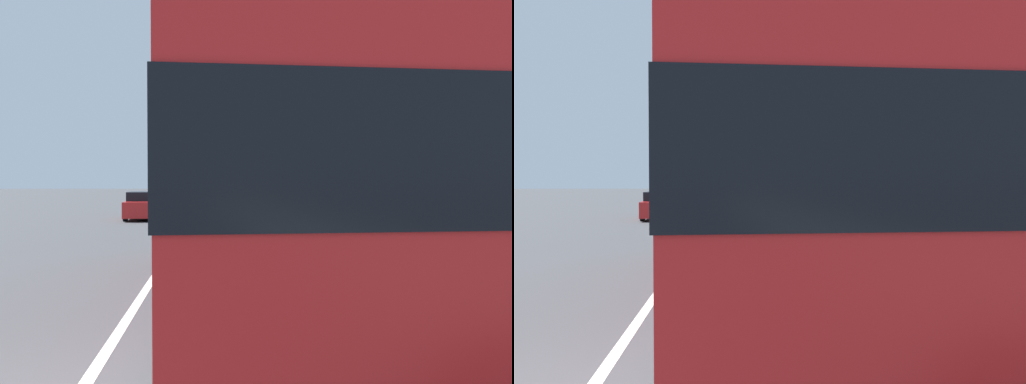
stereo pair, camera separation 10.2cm
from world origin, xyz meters
TOP-DOWN VIEW (x-y plane):
  - sidewalk_curb at (10.00, -6.51)m, footprint 110.00×3.60m
  - lane_divider_line at (10.00, 0.00)m, footprint 110.00×0.16m
  - coach_bus at (4.70, -1.88)m, footprint 12.64×3.17m
  - motorcycle_by_tree at (3.84, -4.26)m, footprint 2.25×0.44m
  - car_side_street at (30.07, -2.36)m, footprint 4.00×2.09m
  - car_behind_bus at (24.37, 2.47)m, footprint 4.75×2.03m
  - roadside_tree_mid_block at (11.77, -7.01)m, footprint 4.39×4.39m
  - utility_pole at (16.43, -6.15)m, footprint 0.22×0.22m

SIDE VIEW (x-z plane):
  - lane_divider_line at x=10.00m, z-range 0.00..0.01m
  - sidewalk_curb at x=10.00m, z-range 0.00..0.14m
  - motorcycle_by_tree at x=3.84m, z-range -0.16..1.11m
  - car_behind_bus at x=24.37m, z-range -0.03..1.42m
  - car_side_street at x=30.07m, z-range -0.03..1.44m
  - coach_bus at x=4.70m, z-range 0.22..3.66m
  - utility_pole at x=16.43m, z-range 0.00..6.36m
  - roadside_tree_mid_block at x=11.77m, z-range 1.28..8.24m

